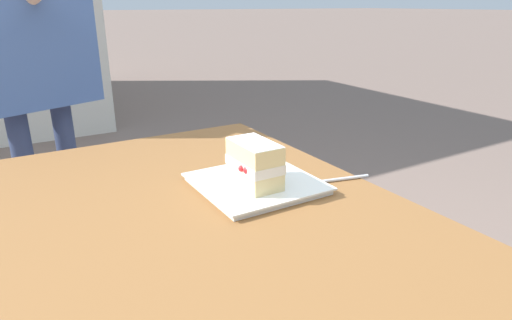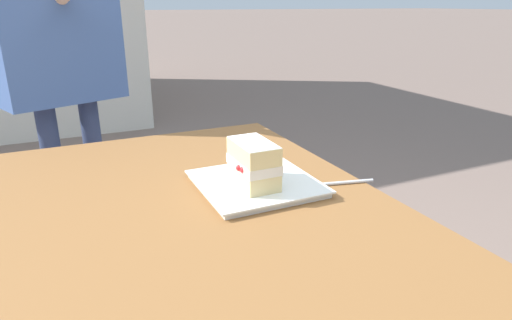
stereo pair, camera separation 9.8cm
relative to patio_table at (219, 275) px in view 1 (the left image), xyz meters
The scene contains 5 objects.
patio_table is the anchor object (origin of this frame).
dessert_plate 0.23m from the patio_table, 52.16° to the right, with size 0.26×0.26×0.02m.
cake_slice 0.25m from the patio_table, 54.04° to the right, with size 0.13×0.09×0.10m.
dessert_fork 0.35m from the patio_table, 79.96° to the right, with size 0.05×0.17×0.01m.
diner_person 1.12m from the patio_table, 10.83° to the left, with size 0.58×0.46×1.53m.
Camera 1 is at (-0.67, 0.32, 1.11)m, focal length 30.75 mm.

